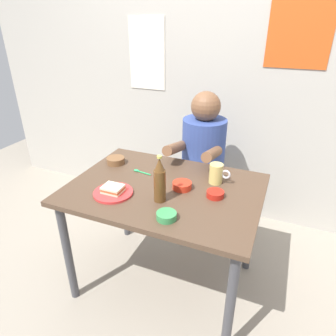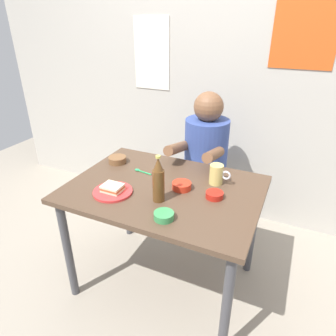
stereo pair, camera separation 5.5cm
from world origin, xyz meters
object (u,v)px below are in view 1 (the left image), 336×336
object	(u,v)px
person_seated	(203,147)
beer_mug	(216,174)
stool	(201,194)
sandwich	(113,189)
sauce_bowl_chili	(182,185)
plate_orange	(113,193)
beer_bottle	(160,181)
dining_table	(165,201)

from	to	relation	value
person_seated	beer_mug	xyz separation A→B (m)	(0.21, -0.45, 0.03)
person_seated	stool	bearing A→B (deg)	90.00
beer_mug	stool	bearing A→B (deg)	114.80
sandwich	sauce_bowl_chili	world-z (taller)	sandwich
beer_mug	sauce_bowl_chili	world-z (taller)	beer_mug
plate_orange	beer_bottle	size ratio (longest dim) A/B	0.84
dining_table	plate_orange	bearing A→B (deg)	-142.39
plate_orange	beer_mug	bearing A→B (deg)	35.00
plate_orange	dining_table	bearing A→B (deg)	37.61
stool	sauce_bowl_chili	size ratio (longest dim) A/B	4.09
stool	person_seated	xyz separation A→B (m)	(-0.00, -0.01, 0.42)
plate_orange	sauce_bowl_chili	world-z (taller)	sauce_bowl_chili
stool	plate_orange	world-z (taller)	plate_orange
beer_mug	beer_bottle	distance (m)	0.39
sandwich	beer_mug	distance (m)	0.60
sauce_bowl_chili	person_seated	bearing A→B (deg)	95.15
sandwich	stool	bearing A→B (deg)	70.98
person_seated	sauce_bowl_chili	bearing A→B (deg)	-84.85
stool	beer_bottle	world-z (taller)	beer_bottle
beer_bottle	sauce_bowl_chili	xyz separation A→B (m)	(0.07, 0.16, -0.10)
person_seated	plate_orange	xyz separation A→B (m)	(-0.28, -0.80, -0.02)
dining_table	beer_mug	distance (m)	0.34
person_seated	sauce_bowl_chili	size ratio (longest dim) A/B	6.54
person_seated	beer_bottle	world-z (taller)	person_seated
sauce_bowl_chili	dining_table	bearing A→B (deg)	-167.20
person_seated	beer_bottle	xyz separation A→B (m)	(-0.01, -0.76, 0.09)
sandwich	beer_mug	world-z (taller)	beer_mug
beer_bottle	sauce_bowl_chili	size ratio (longest dim) A/B	2.38
plate_orange	sauce_bowl_chili	size ratio (longest dim) A/B	2.00
sandwich	sauce_bowl_chili	xyz separation A→B (m)	(0.33, 0.20, -0.01)
stool	beer_mug	bearing A→B (deg)	-65.20
stool	sandwich	size ratio (longest dim) A/B	4.09
stool	person_seated	world-z (taller)	person_seated
sandwich	sauce_bowl_chili	size ratio (longest dim) A/B	1.00
sauce_bowl_chili	plate_orange	bearing A→B (deg)	-148.65
sandwich	sauce_bowl_chili	bearing A→B (deg)	31.35
person_seated	plate_orange	size ratio (longest dim) A/B	3.27
beer_mug	sandwich	bearing A→B (deg)	-145.00
beer_bottle	dining_table	bearing A→B (deg)	103.17
dining_table	plate_orange	xyz separation A→B (m)	(-0.23, -0.18, 0.10)
dining_table	person_seated	bearing A→B (deg)	85.83
dining_table	stool	world-z (taller)	dining_table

